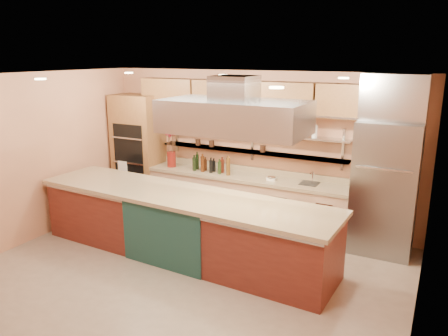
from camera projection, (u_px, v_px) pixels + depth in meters
The scene contains 21 objects.
floor at pixel (185, 276), 6.26m from camera, with size 6.00×5.00×0.02m, color gray.
ceiling at pixel (180, 77), 5.55m from camera, with size 6.00×5.00×0.02m, color black.
wall_back at pixel (255, 148), 8.05m from camera, with size 6.00×0.04×2.80m, color tan.
wall_front at pixel (27, 256), 3.75m from camera, with size 6.00×0.04×2.80m, color tan.
wall_left at pixel (29, 159), 7.22m from camera, with size 0.04×5.00×2.80m, color tan.
wall_right at pixel (425, 219), 4.58m from camera, with size 0.04×5.00×2.80m, color tan.
oven_stack at pixel (139, 151), 8.92m from camera, with size 0.95×0.64×2.30m, color brown.
refrigerator at pixel (385, 188), 6.80m from camera, with size 0.95×0.72×2.10m, color gray.
back_counter at pixel (246, 200), 8.05m from camera, with size 3.84×0.64×0.93m, color tan.
wall_shelf_lower at pixel (250, 152), 7.98m from camera, with size 3.60×0.26×0.03m, color #A9ACB0.
wall_shelf_upper at pixel (250, 133), 7.89m from camera, with size 3.60×0.26×0.03m, color #A9ACB0.
upper_cabinets at pixel (252, 97), 7.66m from camera, with size 4.60×0.36×0.55m, color brown.
range_hood at pixel (234, 117), 5.96m from camera, with size 2.00×1.00×0.45m, color #A9ACB0.
ceiling_downlights at pixel (188, 78), 5.73m from camera, with size 4.00×2.80×0.02m, color #FFE5A5.
island at pixel (182, 224), 6.80m from camera, with size 4.84×1.05×1.01m, color maroon.
flower_vase at pixel (171, 159), 8.55m from camera, with size 0.17×0.17×0.30m, color maroon.
oil_bottle_cluster at pixel (212, 165), 8.15m from camera, with size 0.84×0.24×0.27m, color black.
kitchen_scale at pixel (271, 178), 7.66m from camera, with size 0.15×0.11×0.08m, color white.
bar_faucet at pixel (313, 178), 7.41m from camera, with size 0.03×0.03×0.22m, color silver.
copper_kettle at pixel (198, 123), 8.35m from camera, with size 0.19×0.19×0.15m, color #B14928.
green_canister at pixel (221, 124), 8.12m from camera, with size 0.16×0.16×0.20m, color #104C2A.
Camera 1 is at (3.08, -4.78, 3.08)m, focal length 35.00 mm.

